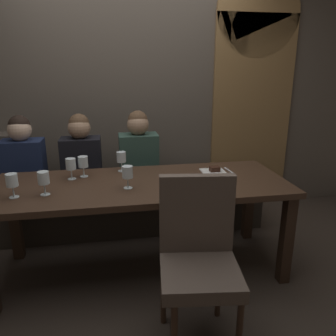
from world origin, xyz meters
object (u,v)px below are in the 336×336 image
at_px(diner_bearded, 81,155).
at_px(wine_glass_end_right, 71,165).
at_px(banquette_bench, 135,208).
at_px(dessert_plate, 214,171).
at_px(wine_glass_center_front, 127,173).
at_px(diner_far_end, 139,152).
at_px(dining_table, 141,193).
at_px(wine_glass_near_left, 121,158).
at_px(chair_near_side, 198,251).
at_px(wine_glass_end_left, 12,181).
at_px(diner_redhead, 23,158).
at_px(fork_on_table, 229,170).
at_px(wine_glass_near_right, 83,162).
at_px(wine_glass_center_back, 43,178).

relative_size(diner_bearded, wine_glass_end_right, 4.39).
xyz_separation_m(banquette_bench, dessert_plate, (0.61, -0.56, 0.53)).
bearing_deg(wine_glass_center_front, diner_bearded, 114.89).
relative_size(diner_far_end, wine_glass_end_right, 4.50).
bearing_deg(dining_table, dessert_plate, 12.92).
height_order(dining_table, diner_far_end, diner_far_end).
xyz_separation_m(dining_table, wine_glass_near_left, (-0.13, 0.31, 0.20)).
xyz_separation_m(chair_near_side, wine_glass_end_left, (-1.12, 0.57, 0.30)).
bearing_deg(diner_redhead, wine_glass_center_front, -42.19).
distance_m(diner_bearded, wine_glass_end_right, 0.54).
height_order(wine_glass_end_right, fork_on_table, wine_glass_end_right).
bearing_deg(chair_near_side, wine_glass_near_right, 126.23).
bearing_deg(wine_glass_center_back, diner_bearded, 77.71).
bearing_deg(dining_table, wine_glass_center_front, -133.77).
distance_m(wine_glass_center_front, fork_on_table, 0.90).
height_order(chair_near_side, fork_on_table, chair_near_side).
bearing_deg(diner_redhead, chair_near_side, -48.67).
bearing_deg(diner_far_end, diner_redhead, 179.98).
distance_m(banquette_bench, wine_glass_near_left, 0.75).
relative_size(wine_glass_near_left, fork_on_table, 0.96).
bearing_deg(dessert_plate, wine_glass_center_front, -160.77).
relative_size(chair_near_side, wine_glass_end_left, 5.98).
height_order(chair_near_side, wine_glass_center_back, chair_near_side).
height_order(wine_glass_near_right, wine_glass_center_back, same).
bearing_deg(chair_near_side, wine_glass_near_left, 110.53).
xyz_separation_m(chair_near_side, wine_glass_near_left, (-0.39, 1.03, 0.29)).
height_order(diner_redhead, wine_glass_near_left, diner_redhead).
xyz_separation_m(chair_near_side, wine_glass_center_back, (-0.92, 0.58, 0.30)).
xyz_separation_m(wine_glass_near_right, fork_on_table, (1.18, -0.05, -0.11)).
distance_m(diner_bearded, wine_glass_center_back, 0.86).
xyz_separation_m(dining_table, wine_glass_near_right, (-0.43, 0.21, 0.20)).
xyz_separation_m(dining_table, wine_glass_center_back, (-0.67, -0.14, 0.20)).
height_order(diner_redhead, dessert_plate, diner_redhead).
bearing_deg(diner_far_end, dining_table, -93.74).
xyz_separation_m(dining_table, banquette_bench, (0.00, 0.70, -0.42)).
bearing_deg(diner_bearded, wine_glass_center_back, -102.29).
bearing_deg(diner_redhead, wine_glass_end_left, -81.57).
bearing_deg(wine_glass_end_left, wine_glass_center_back, 4.21).
distance_m(dessert_plate, fork_on_table, 0.14).
bearing_deg(diner_far_end, diner_bearded, 178.39).
bearing_deg(wine_glass_end_left, wine_glass_end_right, 43.32).
xyz_separation_m(chair_near_side, diner_redhead, (-1.24, 1.41, 0.23)).
xyz_separation_m(banquette_bench, wine_glass_near_right, (-0.43, -0.49, 0.63)).
xyz_separation_m(wine_glass_near_right, wine_glass_center_back, (-0.24, -0.35, 0.00)).
bearing_deg(fork_on_table, dining_table, -172.53).
height_order(dining_table, wine_glass_center_front, wine_glass_center_front).
bearing_deg(wine_glass_end_right, wine_glass_end_left, -136.68).
height_order(diner_redhead, wine_glass_near_right, diner_redhead).
relative_size(dining_table, wine_glass_center_back, 13.41).
relative_size(banquette_bench, chair_near_side, 2.55).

